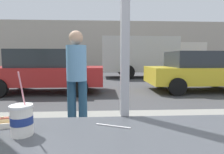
% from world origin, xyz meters
% --- Properties ---
extents(ground_plane, '(60.00, 60.00, 0.00)m').
position_xyz_m(ground_plane, '(0.00, 8.00, 0.00)').
color(ground_plane, '#424244').
extents(sidewalk_strip, '(16.00, 2.80, 0.12)m').
position_xyz_m(sidewalk_strip, '(0.00, 1.60, 0.06)').
color(sidewalk_strip, gray).
rests_on(sidewalk_strip, ground).
extents(building_facade_far, '(28.00, 1.20, 5.27)m').
position_xyz_m(building_facade_far, '(0.00, 19.06, 2.63)').
color(building_facade_far, '#A89E8E').
rests_on(building_facade_far, ground).
extents(soda_cup_right, '(0.10, 0.10, 0.30)m').
position_xyz_m(soda_cup_right, '(-0.52, -0.21, 1.04)').
color(soda_cup_right, white).
rests_on(soda_cup_right, window_counter).
extents(loose_straw, '(0.18, 0.08, 0.01)m').
position_xyz_m(loose_straw, '(-0.09, -0.12, 0.97)').
color(loose_straw, white).
rests_on(loose_straw, window_counter).
extents(parked_car_red, '(4.35, 2.01, 1.64)m').
position_xyz_m(parked_car_red, '(-2.33, 6.06, 0.84)').
color(parked_car_red, red).
rests_on(parked_car_red, ground).
extents(parked_car_yellow, '(4.12, 2.05, 1.59)m').
position_xyz_m(parked_car_yellow, '(3.75, 6.06, 0.82)').
color(parked_car_yellow, gold).
rests_on(parked_car_yellow, ground).
extents(box_truck, '(6.72, 2.44, 2.71)m').
position_xyz_m(box_truck, '(3.12, 11.38, 1.51)').
color(box_truck, beige).
rests_on(box_truck, ground).
extents(pedestrian, '(0.32, 0.32, 1.63)m').
position_xyz_m(pedestrian, '(-0.55, 1.86, 1.06)').
color(pedestrian, navy).
rests_on(pedestrian, sidewalk_strip).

